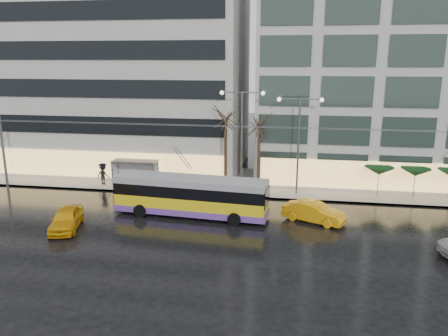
% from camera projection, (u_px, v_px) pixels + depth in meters
% --- Properties ---
extents(ground, '(140.00, 140.00, 0.00)m').
position_uv_depth(ground, '(193.00, 237.00, 30.09)').
color(ground, black).
rests_on(ground, ground).
extents(sidewalk, '(80.00, 10.00, 0.15)m').
position_uv_depth(sidewalk, '(245.00, 182.00, 43.15)').
color(sidewalk, gray).
rests_on(sidewalk, ground).
extents(kerb, '(80.00, 0.10, 0.15)m').
position_uv_depth(kerb, '(239.00, 197.00, 38.41)').
color(kerb, slate).
rests_on(kerb, ground).
extents(building_left, '(34.00, 14.00, 22.00)m').
position_uv_depth(building_left, '(89.00, 65.00, 48.03)').
color(building_left, '#A9A6A1').
rests_on(building_left, sidewalk).
extents(building_right, '(32.00, 14.00, 25.00)m').
position_uv_depth(building_right, '(427.00, 51.00, 42.20)').
color(building_right, '#A9A6A1').
rests_on(building_right, sidewalk).
extents(trolleybus, '(12.09, 5.11, 5.53)m').
position_uv_depth(trolleybus, '(191.00, 197.00, 33.74)').
color(trolleybus, gold).
rests_on(trolleybus, ground).
extents(catenary, '(42.24, 5.12, 7.00)m').
position_uv_depth(catenary, '(226.00, 153.00, 36.48)').
color(catenary, '#595B60').
rests_on(catenary, ground).
extents(bus_shelter, '(4.20, 1.60, 2.51)m').
position_uv_depth(bus_shelter, '(132.00, 167.00, 41.14)').
color(bus_shelter, '#595B60').
rests_on(bus_shelter, sidewalk).
extents(street_lamp_near, '(3.96, 0.36, 9.03)m').
position_uv_depth(street_lamp_near, '(242.00, 127.00, 38.64)').
color(street_lamp_near, '#595B60').
rests_on(street_lamp_near, sidewalk).
extents(street_lamp_far, '(3.96, 0.36, 8.53)m').
position_uv_depth(street_lamp_far, '(299.00, 132.00, 37.93)').
color(street_lamp_far, '#595B60').
rests_on(street_lamp_far, sidewalk).
extents(tree_a, '(3.20, 3.20, 8.40)m').
position_uv_depth(tree_a, '(226.00, 114.00, 38.79)').
color(tree_a, black).
rests_on(tree_a, sidewalk).
extents(tree_b, '(3.20, 3.20, 7.70)m').
position_uv_depth(tree_b, '(259.00, 122.00, 38.69)').
color(tree_b, black).
rests_on(tree_b, sidewalk).
extents(parasol_a, '(2.50, 2.50, 2.65)m').
position_uv_depth(parasol_a, '(379.00, 171.00, 37.83)').
color(parasol_a, '#595B60').
rests_on(parasol_a, sidewalk).
extents(parasol_b, '(2.50, 2.50, 2.65)m').
position_uv_depth(parasol_b, '(415.00, 172.00, 37.36)').
color(parasol_b, '#595B60').
rests_on(parasol_b, sidewalk).
extents(taxi_a, '(2.95, 4.86, 1.55)m').
position_uv_depth(taxi_a, '(66.00, 219.00, 31.26)').
color(taxi_a, orange).
rests_on(taxi_a, ground).
extents(taxi_b, '(4.90, 3.32, 1.53)m').
position_uv_depth(taxi_b, '(314.00, 212.00, 32.64)').
color(taxi_b, orange).
rests_on(taxi_b, ground).
extents(pedestrian_a, '(1.26, 1.27, 2.19)m').
position_uv_depth(pedestrian_a, '(158.00, 175.00, 39.73)').
color(pedestrian_a, black).
rests_on(pedestrian_a, sidewalk).
extents(pedestrian_b, '(1.11, 1.07, 1.80)m').
position_uv_depth(pedestrian_b, '(171.00, 182.00, 39.58)').
color(pedestrian_b, black).
rests_on(pedestrian_b, sidewalk).
extents(pedestrian_c, '(1.31, 0.91, 2.11)m').
position_uv_depth(pedestrian_c, '(103.00, 173.00, 41.75)').
color(pedestrian_c, black).
rests_on(pedestrian_c, sidewalk).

